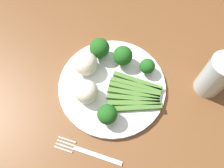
{
  "coord_description": "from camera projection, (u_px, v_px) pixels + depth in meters",
  "views": [
    {
      "loc": [
        -0.13,
        -0.18,
        1.31
      ],
      "look_at": [
        0.08,
        -0.03,
        0.77
      ],
      "focal_mm": 36.96,
      "sensor_mm": 36.0,
      "label": 1
    }
  ],
  "objects": [
    {
      "name": "broccoli_right",
      "position": [
        100.0,
        48.0,
        0.61
      ],
      "size": [
        0.05,
        0.05,
        0.07
      ],
      "color": "#4C7F2B",
      "rests_on": "plate"
    },
    {
      "name": "cauliflower_edge",
      "position": [
        86.0,
        91.0,
        0.56
      ],
      "size": [
        0.06,
        0.06,
        0.06
      ],
      "primitive_type": "sphere",
      "color": "silver",
      "rests_on": "plate"
    },
    {
      "name": "cauliflower_outer_edge",
      "position": [
        86.0,
        64.0,
        0.6
      ],
      "size": [
        0.06,
        0.06,
        0.06
      ],
      "primitive_type": "sphere",
      "color": "silver",
      "rests_on": "plate"
    },
    {
      "name": "broccoli_near_center",
      "position": [
        123.0,
        56.0,
        0.6
      ],
      "size": [
        0.05,
        0.05,
        0.06
      ],
      "color": "#4C7F2B",
      "rests_on": "plate"
    },
    {
      "name": "dining_table",
      "position": [
        88.0,
        114.0,
        0.68
      ],
      "size": [
        1.34,
        1.09,
        0.75
      ],
      "color": "brown",
      "rests_on": "ground_plane"
    },
    {
      "name": "water_glass",
      "position": [
        216.0,
        76.0,
        0.56
      ],
      "size": [
        0.07,
        0.07,
        0.13
      ],
      "primitive_type": "cylinder",
      "color": "silver",
      "rests_on": "dining_table"
    },
    {
      "name": "plate",
      "position": [
        112.0,
        86.0,
        0.61
      ],
      "size": [
        0.28,
        0.28,
        0.01
      ],
      "primitive_type": "cylinder",
      "color": "white",
      "rests_on": "dining_table"
    },
    {
      "name": "ground_plane",
      "position": [
        99.0,
        150.0,
        1.28
      ],
      "size": [
        6.0,
        6.0,
        0.02
      ],
      "primitive_type": "cube",
      "color": "#B7A88E"
    },
    {
      "name": "fork",
      "position": [
        87.0,
        152.0,
        0.54
      ],
      "size": [
        0.06,
        0.16,
        0.0
      ],
      "rotation": [
        0.0,
        0.0,
        1.85
      ],
      "color": "silver",
      "rests_on": "dining_table"
    },
    {
      "name": "broccoli_back",
      "position": [
        147.0,
        66.0,
        0.6
      ],
      "size": [
        0.04,
        0.04,
        0.05
      ],
      "color": "#4C7F2B",
      "rests_on": "plate"
    },
    {
      "name": "broccoli_left",
      "position": [
        107.0,
        114.0,
        0.53
      ],
      "size": [
        0.05,
        0.05,
        0.06
      ],
      "color": "#4C7F2B",
      "rests_on": "plate"
    },
    {
      "name": "asparagus_bundle",
      "position": [
        135.0,
        94.0,
        0.59
      ],
      "size": [
        0.13,
        0.16,
        0.01
      ],
      "rotation": [
        0.0,
        0.0,
        1.99
      ],
      "color": "#47752D",
      "rests_on": "plate"
    }
  ]
}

